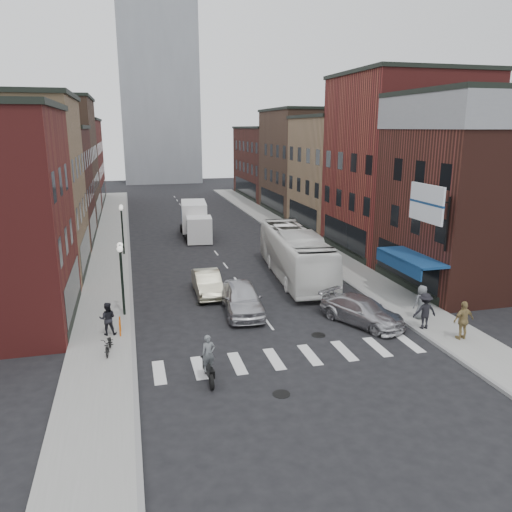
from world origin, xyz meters
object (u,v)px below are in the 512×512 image
(box_truck, at_px, (195,221))
(ped_right_b, at_px, (463,320))
(sedan_left_near, at_px, (242,298))
(ped_left_solo, at_px, (108,319))
(transit_bus, at_px, (295,254))
(bike_rack, at_px, (120,326))
(billboard_sign, at_px, (428,204))
(streetlamp_far, at_px, (122,220))
(ped_right_c, at_px, (422,302))
(motorcycle_rider, at_px, (209,360))
(parked_bicycle, at_px, (109,344))
(streetlamp_near, at_px, (121,266))
(curb_car, at_px, (362,311))
(ped_right_a, at_px, (425,311))
(sedan_left_far, at_px, (208,283))

(box_truck, height_order, ped_right_b, box_truck)
(sedan_left_near, relative_size, ped_left_solo, 3.03)
(transit_bus, bearing_deg, bike_rack, -142.20)
(billboard_sign, distance_m, streetlamp_far, 23.92)
(bike_rack, xyz_separation_m, ped_right_c, (15.62, -1.86, 0.52))
(bike_rack, bearing_deg, motorcycle_rider, -57.77)
(billboard_sign, relative_size, streetlamp_far, 0.90)
(billboard_sign, distance_m, transit_bus, 10.47)
(billboard_sign, height_order, box_truck, billboard_sign)
(sedan_left_near, height_order, ped_right_b, ped_right_b)
(transit_bus, xyz_separation_m, parked_bicycle, (-12.18, -9.61, -1.11))
(streetlamp_near, height_order, streetlamp_far, same)
(motorcycle_rider, bearing_deg, parked_bicycle, 132.55)
(motorcycle_rider, bearing_deg, bike_rack, 116.07)
(bike_rack, xyz_separation_m, curb_car, (12.39, -1.40, 0.15))
(bike_rack, distance_m, parked_bicycle, 2.13)
(streetlamp_near, bearing_deg, ped_right_c, -16.47)
(sedan_left_near, height_order, ped_right_a, ped_right_a)
(sedan_left_far, bearing_deg, sedan_left_near, -68.77)
(billboard_sign, relative_size, ped_left_solo, 2.22)
(ped_right_a, bearing_deg, streetlamp_near, -17.11)
(bike_rack, relative_size, ped_right_c, 0.44)
(sedan_left_far, height_order, ped_right_a, ped_right_a)
(motorcycle_rider, relative_size, curb_car, 0.42)
(streetlamp_near, bearing_deg, ped_right_b, -25.24)
(streetlamp_near, xyz_separation_m, parked_bicycle, (-0.68, -4.78, -2.36))
(bike_rack, height_order, ped_right_a, ped_right_a)
(bike_rack, height_order, ped_left_solo, ped_left_solo)
(sedan_left_far, bearing_deg, parked_bicycle, -126.59)
(motorcycle_rider, bearing_deg, ped_right_a, 6.02)
(box_truck, relative_size, ped_right_b, 3.97)
(streetlamp_near, distance_m, sedan_left_near, 6.79)
(bike_rack, xyz_separation_m, ped_right_a, (15.00, -3.12, 0.54))
(streetlamp_far, xyz_separation_m, ped_right_a, (14.80, -19.82, -1.83))
(motorcycle_rider, relative_size, ped_right_c, 1.11)
(bike_rack, relative_size, motorcycle_rider, 0.39)
(transit_bus, xyz_separation_m, sedan_left_near, (-5.10, -5.83, -0.80))
(streetlamp_near, height_order, sedan_left_near, streetlamp_near)
(bike_rack, xyz_separation_m, ped_right_b, (16.04, -4.77, 0.56))
(streetlamp_near, bearing_deg, sedan_left_far, 27.96)
(motorcycle_rider, bearing_deg, billboard_sign, 14.61)
(sedan_left_far, relative_size, ped_right_a, 2.37)
(box_truck, bearing_deg, billboard_sign, -62.28)
(streetlamp_near, relative_size, ped_left_solo, 2.47)
(streetlamp_far, bearing_deg, streetlamp_near, -90.00)
(transit_bus, bearing_deg, curb_car, -80.53)
(bike_rack, height_order, sedan_left_near, sedan_left_near)
(ped_right_b, relative_size, ped_right_c, 1.05)
(billboard_sign, height_order, sedan_left_far, billboard_sign)
(parked_bicycle, bearing_deg, streetlamp_far, 93.38)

